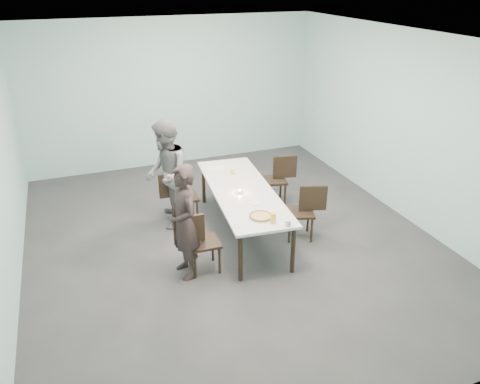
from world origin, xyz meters
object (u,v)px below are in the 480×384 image
object	(u,v)px
chair_far_right	(278,176)
diner_near	(184,222)
chair_near_left	(198,239)
amber_tumbler	(232,172)
chair_far_left	(179,194)
tealight	(240,192)
water_tumbler	(288,223)
pizza	(261,216)
side_plate	(255,203)
beer_glass	(273,218)
table	(242,193)
chair_near_right	(305,208)
diner_far	(166,174)

from	to	relation	value
chair_far_right	diner_near	size ratio (longest dim) A/B	0.54
chair_near_left	amber_tumbler	distance (m)	1.73
chair_far_left	tealight	bearing A→B (deg)	-44.92
diner_near	water_tumbler	distance (m)	1.36
diner_near	pizza	world-z (taller)	diner_near
side_plate	amber_tumbler	world-z (taller)	amber_tumbler
chair_far_left	side_plate	bearing A→B (deg)	-52.99
beer_glass	water_tumbler	world-z (taller)	beer_glass
table	pizza	world-z (taller)	pizza
tealight	amber_tumbler	xyz separation A→B (m)	(0.15, 0.72, 0.02)
beer_glass	chair_near_right	bearing A→B (deg)	37.67
chair_near_left	chair_far_right	size ratio (longest dim) A/B	1.00
table	chair_far_left	distance (m)	1.11
pizza	side_plate	bearing A→B (deg)	78.00
pizza	tealight	xyz separation A→B (m)	(0.01, 0.83, 0.00)
chair_near_left	side_plate	size ratio (longest dim) A/B	4.83
diner_near	chair_near_right	bearing A→B (deg)	91.11
chair_near_right	diner_near	distance (m)	2.01
chair_near_left	pizza	size ratio (longest dim) A/B	2.56
table	chair_near_left	bearing A→B (deg)	-141.39
chair_near_right	diner_far	distance (m)	2.23
chair_near_right	chair_far_right	bearing A→B (deg)	-77.21
pizza	beer_glass	bearing A→B (deg)	-64.34
diner_near	amber_tumbler	world-z (taller)	diner_near
chair_far_left	tealight	xyz separation A→B (m)	(0.75, -0.80, 0.27)
chair_near_right	side_plate	size ratio (longest dim) A/B	4.83
diner_near	diner_far	xyz separation A→B (m)	(0.11, 1.48, 0.07)
chair_far_left	diner_far	size ratio (longest dim) A/B	0.50
chair_far_right	chair_far_left	bearing A→B (deg)	14.39
chair_far_left	diner_far	world-z (taller)	diner_far
chair_near_right	diner_far	world-z (taller)	diner_far
chair_far_right	beer_glass	xyz separation A→B (m)	(-0.98, -1.90, 0.32)
amber_tumbler	side_plate	bearing A→B (deg)	-93.19
table	water_tumbler	distance (m)	1.27
chair_near_right	amber_tumbler	world-z (taller)	chair_near_right
amber_tumbler	chair_far_right	bearing A→B (deg)	10.15
pizza	side_plate	size ratio (longest dim) A/B	1.89
chair_near_right	side_plate	xyz separation A→B (m)	(-0.84, -0.02, 0.25)
chair_near_right	chair_far_left	bearing A→B (deg)	-16.02
table	tealight	world-z (taller)	tealight
pizza	beer_glass	size ratio (longest dim) A/B	2.27
chair_near_left	pizza	world-z (taller)	chair_near_left
table	side_plate	size ratio (longest dim) A/B	14.85
chair_near_left	side_plate	world-z (taller)	chair_near_left
chair_far_left	chair_far_right	size ratio (longest dim) A/B	1.00
water_tumbler	amber_tumbler	distance (m)	1.89
chair_far_right	diner_far	xyz separation A→B (m)	(-2.00, -0.08, 0.37)
diner_far	water_tumbler	size ratio (longest dim) A/B	19.40
table	beer_glass	world-z (taller)	beer_glass
diner_near	beer_glass	xyz separation A→B (m)	(1.12, -0.35, 0.03)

